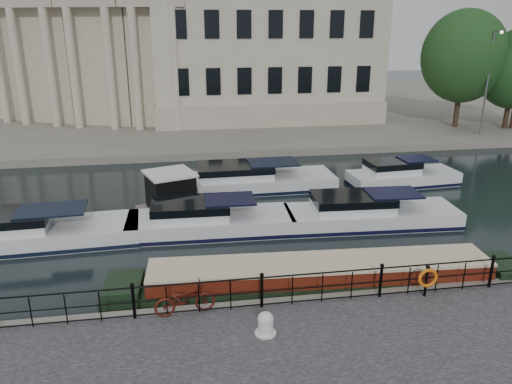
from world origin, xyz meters
The scene contains 11 objects.
ground_plane centered at (0.00, 0.00, 0.00)m, with size 160.00×160.00×0.00m, color black.
far_bank centered at (0.00, 39.00, 0.28)m, with size 120.00×42.00×0.55m, color #6B665B.
railing centered at (0.00, -2.25, 1.20)m, with size 24.14×0.14×1.22m.
civic_building centered at (-1.00, 34.71, 7.04)m, with size 53.55×31.84×16.85m.
bicycle centered at (-2.44, -2.25, 1.05)m, with size 0.67×1.92×1.01m, color #4C140D.
mooring_bollard centered at (-0.14, -3.70, 0.89)m, with size 0.64×0.64×0.72m.
life_ring_post centered at (5.51, -2.52, 1.24)m, with size 0.68×0.19×1.11m.
narrowboat centered at (2.41, -0.68, 0.37)m, with size 15.36×2.89×1.56m.
harbour_hut centered at (-2.88, 8.26, 0.95)m, with size 3.76×3.44×2.19m.
cabin_cruisers centered at (0.63, 7.46, 0.37)m, with size 28.13×9.31×1.99m.
trees centered at (24.04, 22.86, 5.74)m, with size 10.93×7.88×9.80m.
Camera 1 is at (-2.42, -16.05, 9.27)m, focal length 35.00 mm.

